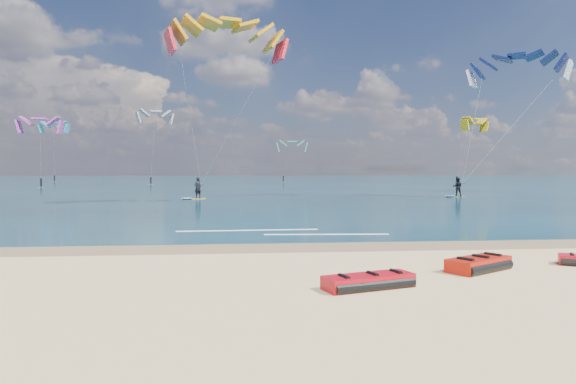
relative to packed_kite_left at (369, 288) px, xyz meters
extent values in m
plane|color=tan|center=(-1.60, 43.57, 0.00)|extent=(320.00, 320.00, 0.00)
cube|color=brown|center=(-1.60, 6.57, 0.00)|extent=(320.00, 2.40, 0.01)
cube|color=#0A2A39|center=(-1.60, 107.57, 0.02)|extent=(320.00, 200.00, 0.04)
cube|color=yellow|center=(-7.05, 37.17, 0.07)|extent=(1.51, 1.22, 0.07)
imported|color=black|center=(-7.05, 37.17, 1.10)|extent=(0.87, 0.82, 1.99)
cylinder|color=black|center=(-6.72, 36.84, 1.39)|extent=(0.53, 0.37, 0.04)
cube|color=gold|center=(19.20, 38.62, 0.07)|extent=(1.53, 0.56, 0.07)
imported|color=black|center=(19.20, 38.62, 1.06)|extent=(1.15, 1.05, 1.91)
cylinder|color=black|center=(19.53, 38.29, 1.39)|extent=(0.61, 0.08, 0.04)
cube|color=white|center=(0.66, 9.87, 0.04)|extent=(5.45, 0.63, 0.01)
cube|color=white|center=(-2.72, 11.67, 0.04)|extent=(6.56, 0.48, 0.01)
camera|label=1|loc=(-3.10, -12.06, 2.89)|focal=32.00mm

